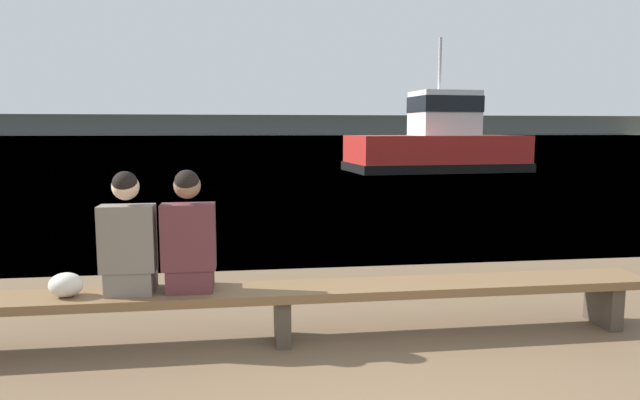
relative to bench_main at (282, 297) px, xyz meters
The scene contains 7 objects.
water_surface 122.47m from the bench_main, 89.73° to the left, with size 240.00×240.00×0.00m, color #426B8E.
far_shoreline 168.32m from the bench_main, 89.80° to the left, with size 600.00×12.00×5.85m, color #4C4C42.
bench_main is the anchor object (origin of this frame).
person_left 1.32m from the bench_main, behind, with size 0.42×0.38×0.98m.
person_right 0.90m from the bench_main, behind, with size 0.42×0.38×0.99m.
shopping_bag 1.70m from the bench_main, behind, with size 0.26×0.22×0.19m.
tugboat_red 20.33m from the bench_main, 66.98° to the left, with size 7.59×4.10×5.53m.
Camera 1 is at (-0.90, -2.39, 1.77)m, focal length 32.00 mm.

